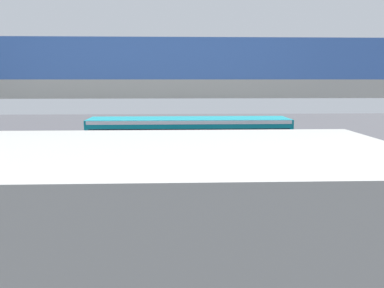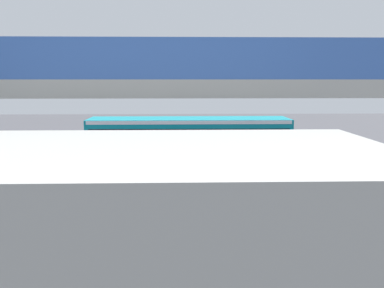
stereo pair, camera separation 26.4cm
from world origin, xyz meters
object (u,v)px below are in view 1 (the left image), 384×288
parked_van (343,174)px  pedestrian (189,145)px  city_bus (189,140)px  traffic_sign (159,133)px

parked_van → pedestrian: bearing=-57.3°
parked_van → pedestrian: 12.12m
city_bus → traffic_sign: (1.82, -2.89, 0.01)m
pedestrian → traffic_sign: bearing=32.9°
city_bus → parked_van: city_bus is taller
city_bus → pedestrian: size_ratio=6.44×
city_bus → parked_van: size_ratio=2.40×
parked_van → pedestrian: parked_van is taller
parked_van → traffic_sign: (8.49, -8.94, 0.71)m
city_bus → traffic_sign: bearing=-57.8°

